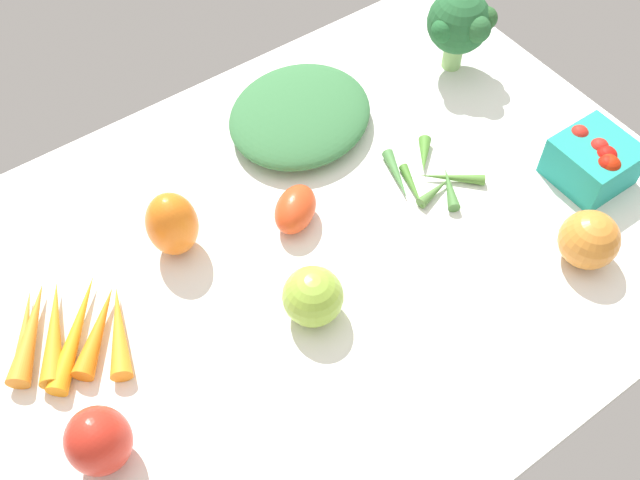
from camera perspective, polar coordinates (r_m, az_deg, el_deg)
The scene contains 11 objects.
tablecloth at distance 100.30cm, azimuth 0.00°, elevation -1.00°, with size 104.00×76.00×2.00cm, color white.
heirloom_tomato_green at distance 90.80cm, azimuth -0.56°, elevation -4.42°, with size 7.71×7.71×7.71cm, color #94BC3E.
leafy_greens_clump at distance 112.76cm, azimuth -1.57°, elevation 9.73°, with size 23.30×20.57×4.78cm, color #387441.
broccoli_head at distance 120.85cm, azimuth 10.90°, elevation 16.21°, with size 11.05×11.08×13.76cm.
bell_pepper_orange at distance 97.48cm, azimuth -11.44°, elevation 1.21°, with size 6.85×6.85×10.20cm, color orange.
heirloom_tomato_orange at distance 101.72cm, azimuth 20.21°, elevation 0.02°, with size 7.92×7.92×7.92cm, color orange.
okra_pile at distance 107.30cm, azimuth 8.42°, elevation 4.83°, with size 12.60×14.40×1.95cm.
berry_basket at distance 111.44cm, azimuth 20.56°, elevation 5.81°, with size 10.18×10.18×7.50cm.
carrot_bunch at distance 96.38cm, azimuth -19.01°, elevation -6.71°, with size 18.04×19.22×2.98cm.
bell_pepper_red at distance 85.32cm, azimuth -16.85°, elevation -14.75°, with size 7.19×7.19×9.28cm, color red.
roma_tomato at distance 100.26cm, azimuth -1.87°, elevation 2.45°, with size 7.90×5.33×5.33cm, color #E5481F.
Camera 1 is at (33.16, 46.57, 83.41)cm, focal length 41.10 mm.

